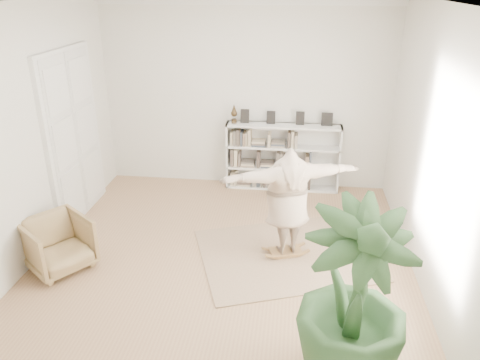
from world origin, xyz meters
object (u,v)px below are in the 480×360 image
at_px(bookshelf, 282,158).
at_px(armchair, 58,244).
at_px(person, 288,199).
at_px(houseplant, 353,300).
at_px(rocker_board, 285,251).

bearing_deg(bookshelf, armchair, -133.53).
height_order(person, houseplant, houseplant).
bearing_deg(houseplant, person, 107.11).
bearing_deg(houseplant, armchair, 158.29).
distance_m(rocker_board, person, 0.88).
bearing_deg(person, armchair, -7.33).
height_order(armchair, houseplant, houseplant).
distance_m(bookshelf, person, 2.51).
distance_m(armchair, rocker_board, 3.31).
bearing_deg(bookshelf, houseplant, -79.66).
height_order(armchair, rocker_board, armchair).
xyz_separation_m(person, houseplant, (0.70, -2.27, 0.05)).
relative_size(bookshelf, armchair, 2.61).
distance_m(bookshelf, houseplant, 4.85).
xyz_separation_m(armchair, person, (3.21, 0.72, 0.56)).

